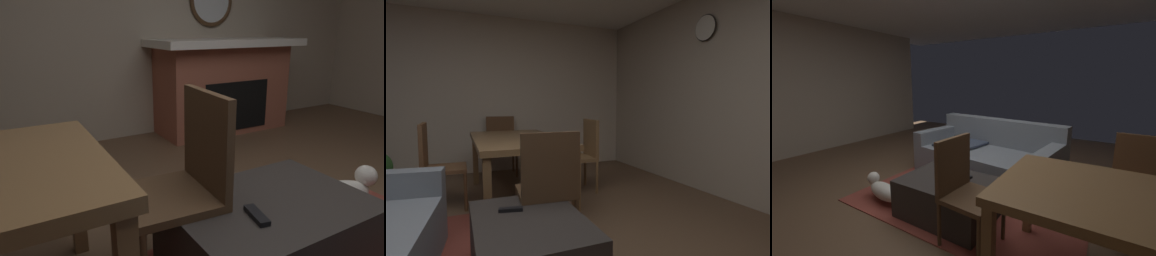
{
  "view_description": "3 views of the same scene",
  "coord_description": "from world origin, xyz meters",
  "views": [
    {
      "loc": [
        1.29,
        0.86,
        1.22
      ],
      "look_at": [
        0.5,
        -0.51,
        0.74
      ],
      "focal_mm": 31.68,
      "sensor_mm": 36.0,
      "label": 1
    },
    {
      "loc": [
        -1.53,
        0.18,
        1.14
      ],
      "look_at": [
        0.54,
        -0.7,
        0.95
      ],
      "focal_mm": 26.75,
      "sensor_mm": 36.0,
      "label": 2
    },
    {
      "loc": [
        1.56,
        -2.04,
        1.4
      ],
      "look_at": [
        0.75,
        -0.75,
        1.09
      ],
      "focal_mm": 21.91,
      "sensor_mm": 36.0,
      "label": 3
    }
  ],
  "objects": [
    {
      "name": "dining_chair_north",
      "position": [
        1.85,
        0.41,
        0.52
      ],
      "size": [
        0.45,
        0.45,
        0.93
      ],
      "color": "brown",
      "rests_on": "ground"
    },
    {
      "name": "tv_remote",
      "position": [
        0.38,
        -0.14,
        0.42
      ],
      "size": [
        0.08,
        0.17,
        0.02
      ],
      "primitive_type": "cube",
      "rotation": [
        0.0,
        0.0,
        -0.21
      ],
      "color": "black",
      "rests_on": "ottoman_coffee_table"
    },
    {
      "name": "dining_table",
      "position": [
        1.85,
        -0.46,
        0.67
      ],
      "size": [
        1.81,
        0.96,
        0.74
      ],
      "color": "brown",
      "rests_on": "ground"
    },
    {
      "name": "wall_right_window_side",
      "position": [
        3.46,
        0.0,
        1.28
      ],
      "size": [
        0.12,
        6.01,
        2.57
      ],
      "primitive_type": "cube",
      "color": "beige",
      "rests_on": "ground"
    },
    {
      "name": "ottoman_coffee_table",
      "position": [
        0.22,
        -0.22,
        0.2
      ],
      "size": [
        0.96,
        0.68,
        0.41
      ],
      "primitive_type": "cube",
      "color": "#2D2826",
      "rests_on": "ground"
    },
    {
      "name": "dining_chair_east",
      "position": [
        3.15,
        -0.47,
        0.52
      ],
      "size": [
        0.46,
        0.46,
        0.93
      ],
      "color": "brown",
      "rests_on": "ground"
    },
    {
      "name": "wall_clock",
      "position": [
        1.21,
        -2.72,
        2.08
      ],
      "size": [
        0.33,
        0.03,
        0.33
      ],
      "color": "silver"
    },
    {
      "name": "dining_chair_south",
      "position": [
        1.85,
        -1.33,
        0.52
      ],
      "size": [
        0.46,
        0.46,
        0.93
      ],
      "color": "brown",
      "rests_on": "ground"
    },
    {
      "name": "dining_chair_west",
      "position": [
        0.56,
        -0.45,
        0.52
      ],
      "size": [
        0.47,
        0.47,
        0.93
      ],
      "color": "#513823",
      "rests_on": "ground"
    }
  ]
}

